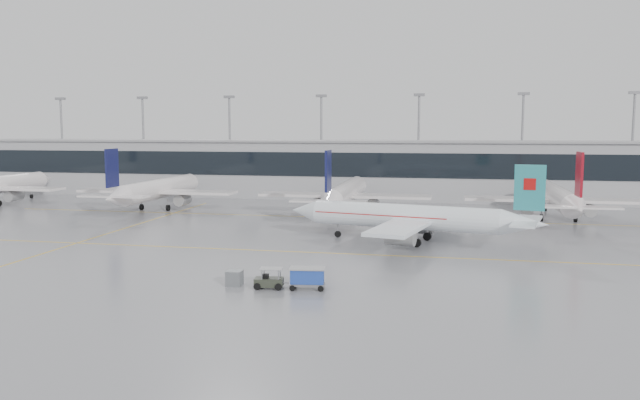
% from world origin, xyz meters
% --- Properties ---
extents(ground, '(320.00, 320.00, 0.00)m').
position_xyz_m(ground, '(0.00, 0.00, 0.00)').
color(ground, gray).
rests_on(ground, ground).
extents(taxi_line_main, '(120.00, 0.25, 0.01)m').
position_xyz_m(taxi_line_main, '(0.00, 0.00, 0.01)').
color(taxi_line_main, gold).
rests_on(taxi_line_main, ground).
extents(taxi_line_north, '(120.00, 0.25, 0.01)m').
position_xyz_m(taxi_line_north, '(0.00, 30.00, 0.01)').
color(taxi_line_north, gold).
rests_on(taxi_line_north, ground).
extents(taxi_line_cross, '(0.25, 60.00, 0.01)m').
position_xyz_m(taxi_line_cross, '(-30.00, 15.00, 0.01)').
color(taxi_line_cross, gold).
rests_on(taxi_line_cross, ground).
extents(terminal, '(180.00, 15.00, 12.00)m').
position_xyz_m(terminal, '(0.00, 62.00, 6.00)').
color(terminal, '#9B9B9F').
rests_on(terminal, ground).
extents(terminal_glass, '(180.00, 0.20, 5.00)m').
position_xyz_m(terminal_glass, '(0.00, 54.45, 7.50)').
color(terminal_glass, black).
rests_on(terminal_glass, ground).
extents(terminal_roof, '(182.00, 16.00, 0.40)m').
position_xyz_m(terminal_roof, '(0.00, 62.00, 12.20)').
color(terminal_roof, gray).
rests_on(terminal_roof, ground).
extents(light_masts, '(156.40, 1.00, 22.60)m').
position_xyz_m(light_masts, '(0.00, 68.00, 13.34)').
color(light_masts, gray).
rests_on(light_masts, ground).
extents(air_canada_jet, '(34.17, 27.20, 10.58)m').
position_xyz_m(air_canada_jet, '(13.09, 8.69, 3.32)').
color(air_canada_jet, white).
rests_on(air_canada_jet, ground).
extents(parked_jet_b, '(29.64, 36.96, 11.72)m').
position_xyz_m(parked_jet_b, '(-35.00, 33.69, 3.71)').
color(parked_jet_b, silver).
rests_on(parked_jet_b, ground).
extents(parked_jet_c, '(29.64, 36.96, 11.72)m').
position_xyz_m(parked_jet_c, '(-0.00, 33.69, 3.71)').
color(parked_jet_c, silver).
rests_on(parked_jet_c, ground).
extents(parked_jet_d, '(29.64, 36.96, 11.72)m').
position_xyz_m(parked_jet_d, '(35.00, 33.69, 3.71)').
color(parked_jet_d, silver).
rests_on(parked_jet_d, ground).
extents(baggage_tug, '(4.04, 1.97, 1.93)m').
position_xyz_m(baggage_tug, '(1.08, -17.47, 0.68)').
color(baggage_tug, '#2B3025').
rests_on(baggage_tug, ground).
extents(baggage_cart, '(3.46, 2.21, 2.02)m').
position_xyz_m(baggage_cart, '(4.65, -17.02, 1.18)').
color(baggage_cart, gray).
rests_on(baggage_cart, ground).
extents(gse_unit, '(1.46, 1.36, 1.44)m').
position_xyz_m(gse_unit, '(-2.43, -17.07, 0.72)').
color(gse_unit, slate).
rests_on(gse_unit, ground).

